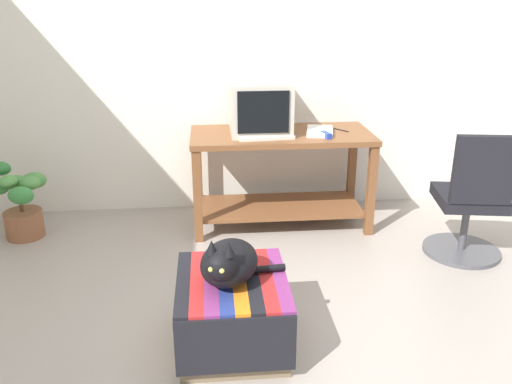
{
  "coord_description": "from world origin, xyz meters",
  "views": [
    {
      "loc": [
        -0.24,
        -2.19,
        1.71
      ],
      "look_at": [
        0.04,
        0.85,
        0.55
      ],
      "focal_mm": 37.01,
      "sensor_mm": 36.0,
      "label": 1
    }
  ],
  "objects": [
    {
      "name": "ground_plane",
      "position": [
        0.0,
        0.0,
        0.0
      ],
      "size": [
        14.0,
        14.0,
        0.0
      ],
      "primitive_type": "plane",
      "color": "#9E9389"
    },
    {
      "name": "back_wall",
      "position": [
        0.0,
        2.05,
        1.3
      ],
      "size": [
        8.0,
        0.1,
        2.6
      ],
      "primitive_type": "cube",
      "color": "silver",
      "rests_on": "ground_plane"
    },
    {
      "name": "desk",
      "position": [
        0.3,
        1.6,
        0.5
      ],
      "size": [
        1.35,
        0.62,
        0.73
      ],
      "rotation": [
        0.0,
        0.0,
        0.0
      ],
      "color": "brown",
      "rests_on": "ground_plane"
    },
    {
      "name": "tv_monitor",
      "position": [
        0.14,
        1.66,
        0.91
      ],
      "size": [
        0.44,
        0.51,
        0.38
      ],
      "rotation": [
        0.0,
        0.0,
        0.0
      ],
      "color": "#BCB7A8",
      "rests_on": "desk"
    },
    {
      "name": "keyboard",
      "position": [
        0.17,
        1.46,
        0.74
      ],
      "size": [
        0.41,
        0.19,
        0.02
      ],
      "primitive_type": "cube",
      "rotation": [
        0.0,
        0.0,
        0.09
      ],
      "color": "beige",
      "rests_on": "desk"
    },
    {
      "name": "book",
      "position": [
        0.58,
        1.55,
        0.75
      ],
      "size": [
        0.24,
        0.31,
        0.03
      ],
      "primitive_type": "cube",
      "rotation": [
        0.0,
        0.0,
        -0.21
      ],
      "color": "white",
      "rests_on": "desk"
    },
    {
      "name": "ottoman_with_blanket",
      "position": [
        -0.15,
        0.1,
        0.19
      ],
      "size": [
        0.55,
        0.64,
        0.38
      ],
      "color": "#7A664C",
      "rests_on": "ground_plane"
    },
    {
      "name": "cat",
      "position": [
        -0.16,
        0.07,
        0.49
      ],
      "size": [
        0.47,
        0.43,
        0.28
      ],
      "rotation": [
        0.0,
        0.0,
        -0.33
      ],
      "color": "black",
      "rests_on": "ottoman_with_blanket"
    },
    {
      "name": "potted_plant",
      "position": [
        -1.63,
        1.53,
        0.26
      ],
      "size": [
        0.36,
        0.4,
        0.57
      ],
      "color": "brown",
      "rests_on": "ground_plane"
    },
    {
      "name": "office_chair",
      "position": [
        1.49,
        0.92,
        0.39
      ],
      "size": [
        0.52,
        0.52,
        0.89
      ],
      "rotation": [
        0.0,
        0.0,
        2.98
      ],
      "color": "#4C4C51",
      "rests_on": "ground_plane"
    },
    {
      "name": "stapler",
      "position": [
        0.6,
        1.44,
        0.75
      ],
      "size": [
        0.07,
        0.12,
        0.04
      ],
      "primitive_type": "cube",
      "rotation": [
        0.0,
        0.0,
        0.29
      ],
      "color": "#2342B7",
      "rests_on": "desk"
    },
    {
      "name": "pen",
      "position": [
        0.76,
        1.63,
        0.73
      ],
      "size": [
        0.09,
        0.12,
        0.01
      ],
      "primitive_type": "cylinder",
      "rotation": [
        0.0,
        1.57,
        2.2
      ],
      "color": "black",
      "rests_on": "desk"
    }
  ]
}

